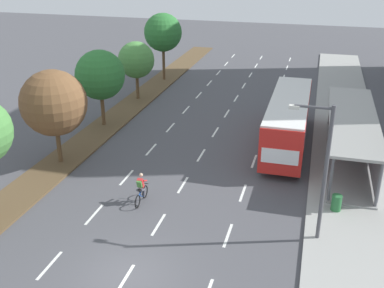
# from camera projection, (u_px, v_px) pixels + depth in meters

# --- Properties ---
(ground_plane) EXTENTS (140.00, 140.00, 0.00)m
(ground_plane) POSITION_uv_depth(u_px,v_px,m) (127.00, 276.00, 19.28)
(ground_plane) COLOR #4C4C51
(median_strip) EXTENTS (2.60, 52.00, 0.12)m
(median_strip) POSITION_uv_depth(u_px,v_px,m) (128.00, 108.00, 38.98)
(median_strip) COLOR brown
(median_strip) RESTS_ON ground
(sidewalk_right) EXTENTS (4.50, 52.00, 0.15)m
(sidewalk_right) POSITION_uv_depth(u_px,v_px,m) (345.00, 128.00, 34.69)
(sidewalk_right) COLOR #9E9E99
(sidewalk_right) RESTS_ON ground
(lane_divider_left) EXTENTS (0.14, 48.78, 0.01)m
(lane_divider_left) POSITION_uv_depth(u_px,v_px,m) (179.00, 118.00, 36.85)
(lane_divider_left) COLOR white
(lane_divider_left) RESTS_ON ground
(lane_divider_center) EXTENTS (0.14, 48.78, 0.01)m
(lane_divider_center) POSITION_uv_depth(u_px,v_px,m) (221.00, 122.00, 35.99)
(lane_divider_center) COLOR white
(lane_divider_center) RESTS_ON ground
(lane_divider_right) EXTENTS (0.14, 48.78, 0.01)m
(lane_divider_right) POSITION_uv_depth(u_px,v_px,m) (266.00, 127.00, 35.14)
(lane_divider_right) COLOR white
(lane_divider_right) RESTS_ON ground
(bus_shelter) EXTENTS (2.90, 12.75, 2.86)m
(bus_shelter) POSITION_uv_depth(u_px,v_px,m) (356.00, 134.00, 28.79)
(bus_shelter) COLOR gray
(bus_shelter) RESTS_ON sidewalk_right
(bus) EXTENTS (2.54, 11.29, 3.37)m
(bus) POSITION_uv_depth(u_px,v_px,m) (288.00, 117.00, 31.05)
(bus) COLOR red
(bus) RESTS_ON ground
(cyclist) EXTENTS (0.46, 1.82, 1.71)m
(cyclist) POSITION_uv_depth(u_px,v_px,m) (141.00, 190.00, 24.47)
(cyclist) COLOR black
(cyclist) RESTS_ON ground
(median_tree_second) EXTENTS (4.03, 4.03, 5.89)m
(median_tree_second) POSITION_uv_depth(u_px,v_px,m) (54.00, 103.00, 27.72)
(median_tree_second) COLOR brown
(median_tree_second) RESTS_ON median_strip
(median_tree_third) EXTENTS (3.66, 3.66, 5.70)m
(median_tree_third) POSITION_uv_depth(u_px,v_px,m) (100.00, 75.00, 33.76)
(median_tree_third) COLOR brown
(median_tree_third) RESTS_ON median_strip
(median_tree_fourth) EXTENTS (3.17, 3.17, 5.06)m
(median_tree_fourth) POSITION_uv_depth(u_px,v_px,m) (136.00, 60.00, 39.87)
(median_tree_fourth) COLOR brown
(median_tree_fourth) RESTS_ON median_strip
(median_tree_fifth) EXTENTS (3.74, 3.74, 6.59)m
(median_tree_fifth) POSITION_uv_depth(u_px,v_px,m) (163.00, 32.00, 45.32)
(median_tree_fifth) COLOR brown
(median_tree_fifth) RESTS_ON median_strip
(streetlight) EXTENTS (1.91, 0.24, 6.50)m
(streetlight) POSITION_uv_depth(u_px,v_px,m) (322.00, 165.00, 20.13)
(streetlight) COLOR #4C4C51
(streetlight) RESTS_ON sidewalk_right
(trash_bin) EXTENTS (0.52, 0.52, 0.85)m
(trash_bin) POSITION_uv_depth(u_px,v_px,m) (336.00, 203.00, 23.63)
(trash_bin) COLOR #286B38
(trash_bin) RESTS_ON sidewalk_right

